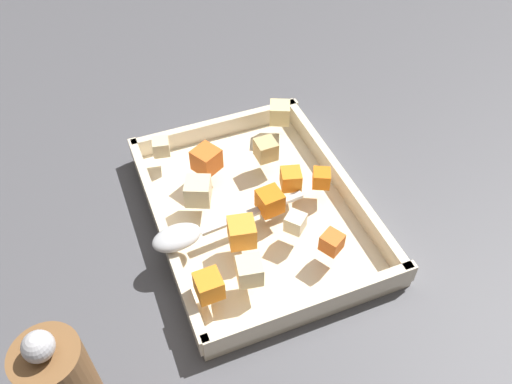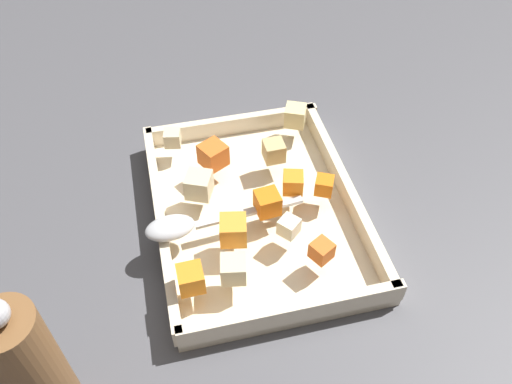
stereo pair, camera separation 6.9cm
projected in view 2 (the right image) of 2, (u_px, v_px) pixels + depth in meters
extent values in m
plane|color=#4C4C51|center=(258.00, 217.00, 0.73)|extent=(4.00, 4.00, 0.00)
cube|color=beige|center=(256.00, 215.00, 0.72)|extent=(0.35, 0.26, 0.01)
cube|color=beige|center=(346.00, 189.00, 0.72)|extent=(0.35, 0.01, 0.03)
cube|color=beige|center=(161.00, 221.00, 0.68)|extent=(0.35, 0.01, 0.03)
cube|color=beige|center=(290.00, 313.00, 0.59)|extent=(0.01, 0.26, 0.03)
cube|color=beige|center=(231.00, 125.00, 0.81)|extent=(0.01, 0.26, 0.03)
cube|color=orange|center=(267.00, 203.00, 0.67)|extent=(0.03, 0.03, 0.03)
cube|color=orange|center=(322.00, 251.00, 0.62)|extent=(0.03, 0.03, 0.02)
cube|color=orange|center=(213.00, 155.00, 0.72)|extent=(0.04, 0.04, 0.03)
cube|color=orange|center=(191.00, 279.00, 0.59)|extent=(0.03, 0.03, 0.03)
cube|color=orange|center=(324.00, 185.00, 0.69)|extent=(0.03, 0.03, 0.02)
cube|color=orange|center=(233.00, 230.00, 0.64)|extent=(0.04, 0.04, 0.03)
cube|color=orange|center=(294.00, 185.00, 0.69)|extent=(0.03, 0.03, 0.03)
cube|color=beige|center=(289.00, 226.00, 0.65)|extent=(0.03, 0.03, 0.02)
cube|color=beige|center=(233.00, 269.00, 0.60)|extent=(0.03, 0.03, 0.03)
cube|color=#E0CC89|center=(295.00, 116.00, 0.78)|extent=(0.04, 0.04, 0.03)
cube|color=tan|center=(274.00, 151.00, 0.73)|extent=(0.03, 0.03, 0.03)
cube|color=beige|center=(199.00, 185.00, 0.69)|extent=(0.04, 0.04, 0.03)
cube|color=beige|center=(172.00, 138.00, 0.76)|extent=(0.03, 0.03, 0.02)
ellipsoid|color=silver|center=(170.00, 228.00, 0.65)|extent=(0.04, 0.06, 0.02)
cube|color=silver|center=(250.00, 212.00, 0.67)|extent=(0.02, 0.14, 0.01)
cylinder|color=brown|center=(37.00, 375.00, 0.48)|extent=(0.05, 0.05, 0.19)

